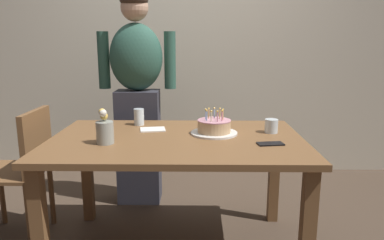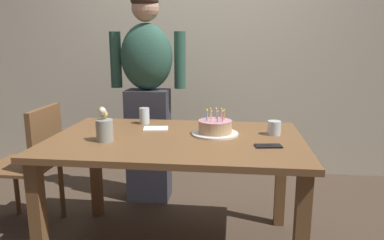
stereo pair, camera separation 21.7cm
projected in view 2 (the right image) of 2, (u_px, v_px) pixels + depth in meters
name	position (u px, v px, depth m)	size (l,w,h in m)	color
back_wall	(201.00, 41.00, 3.56)	(5.20, 0.10, 2.60)	beige
dining_table	(176.00, 153.00, 2.19)	(1.50, 0.96, 0.74)	brown
birthday_cake	(215.00, 128.00, 2.23)	(0.29, 0.29, 0.16)	white
water_glass_near	(274.00, 128.00, 2.22)	(0.08, 0.08, 0.09)	silver
water_glass_far	(144.00, 116.00, 2.51)	(0.07, 0.07, 0.11)	silver
cell_phone	(268.00, 146.00, 1.98)	(0.14, 0.07, 0.01)	black
napkin_stack	(156.00, 129.00, 2.37)	(0.16, 0.12, 0.01)	white
flower_vase	(104.00, 128.00, 2.07)	(0.10, 0.10, 0.20)	#999E93
person_man_bearded	(148.00, 96.00, 2.92)	(0.61, 0.27, 1.66)	#33333D
dining_chair	(34.00, 159.00, 2.49)	(0.42, 0.42, 0.87)	brown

